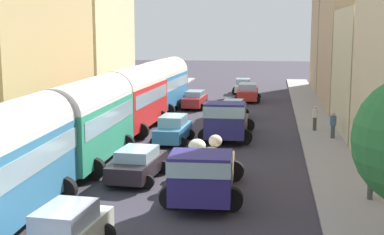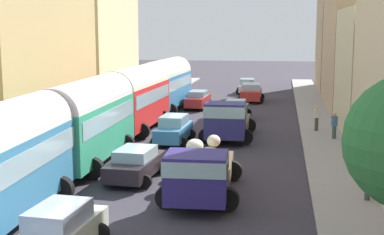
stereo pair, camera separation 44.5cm
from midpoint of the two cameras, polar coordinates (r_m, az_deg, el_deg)
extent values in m
plane|color=#37333D|center=(37.66, 2.32, -0.91)|extent=(154.00, 154.00, 0.00)
cube|color=#A39C8D|center=(39.18, -8.26, -0.50)|extent=(2.50, 70.00, 0.14)
cube|color=#9D9795|center=(37.47, 13.39, -1.10)|extent=(2.50, 70.00, 0.14)
cube|color=tan|center=(34.92, -17.74, 8.10)|extent=(5.58, 13.49, 12.40)
cube|color=beige|center=(46.96, -10.52, 7.71)|extent=(5.74, 11.26, 11.00)
cube|color=tan|center=(48.55, 17.80, 8.28)|extent=(5.98, 13.02, 12.36)
cube|color=tan|center=(60.85, 15.69, 8.66)|extent=(5.09, 10.37, 12.71)
cylinder|color=black|center=(22.74, -18.22, -6.90)|extent=(1.00, 0.35, 1.00)
cylinder|color=black|center=(21.89, -12.90, -7.29)|extent=(1.00, 0.35, 1.00)
cube|color=#329C75|center=(27.31, -10.30, -1.13)|extent=(2.45, 8.76, 2.58)
cylinder|color=silver|center=(27.11, -10.37, 1.55)|extent=(2.40, 8.59, 2.29)
cube|color=#99B7C6|center=(27.22, -10.33, 0.04)|extent=(2.49, 8.07, 0.83)
cylinder|color=black|center=(30.43, -10.57, -2.55)|extent=(1.00, 0.35, 1.00)
cylinder|color=black|center=(29.78, -6.52, -2.71)|extent=(1.00, 0.35, 1.00)
cylinder|color=black|center=(25.51, -14.55, -4.98)|extent=(1.00, 0.35, 1.00)
cylinder|color=black|center=(24.73, -9.79, -5.27)|extent=(1.00, 0.35, 1.00)
cube|color=red|center=(35.81, -5.48, 1.41)|extent=(2.70, 8.40, 2.55)
cylinder|color=silver|center=(35.66, -5.51, 3.44)|extent=(2.65, 8.23, 2.34)
cube|color=#99B7C6|center=(35.74, -5.50, 2.30)|extent=(2.72, 7.74, 0.82)
cylinder|color=black|center=(38.77, -5.95, 0.09)|extent=(1.00, 0.35, 1.00)
cylinder|color=black|center=(38.15, -2.70, -0.02)|extent=(1.00, 0.35, 1.00)
cylinder|color=black|center=(33.96, -8.55, -1.27)|extent=(1.00, 0.35, 1.00)
cylinder|color=black|center=(33.26, -4.87, -1.42)|extent=(1.00, 0.35, 1.00)
cube|color=teal|center=(44.51, -2.53, 2.93)|extent=(2.83, 9.20, 2.48)
cylinder|color=silver|center=(44.39, -2.54, 4.52)|extent=(2.77, 9.01, 2.40)
cube|color=#99B7C6|center=(44.45, -2.53, 3.63)|extent=(2.85, 8.47, 0.79)
cylinder|color=black|center=(47.66, -3.04, 1.84)|extent=(1.00, 0.35, 1.00)
cylinder|color=black|center=(47.12, -0.30, 1.77)|extent=(1.00, 0.35, 1.00)
cylinder|color=black|center=(42.28, -4.99, 0.87)|extent=(1.00, 0.35, 1.00)
cylinder|color=black|center=(41.67, -1.92, 0.78)|extent=(1.00, 0.35, 1.00)
cube|color=navy|center=(19.90, 1.10, -6.25)|extent=(2.30, 2.00, 1.76)
cube|color=#99B7C6|center=(19.77, 1.10, -4.87)|extent=(2.35, 2.07, 0.56)
cube|color=brown|center=(23.37, 1.91, -5.43)|extent=(2.45, 5.10, 0.55)
ellipsoid|color=beige|center=(23.86, 0.78, -3.76)|extent=(0.89, 1.04, 0.54)
ellipsoid|color=beige|center=(24.27, 2.29, -3.63)|extent=(1.11, 1.18, 0.47)
ellipsoid|color=silver|center=(23.21, 2.80, -4.26)|extent=(1.15, 1.19, 0.45)
ellipsoid|color=silver|center=(23.34, 0.84, -2.97)|extent=(0.75, 0.96, 0.59)
ellipsoid|color=beige|center=(24.61, 2.79, -2.45)|extent=(0.66, 0.82, 0.55)
ellipsoid|color=silver|center=(21.93, 2.80, -4.14)|extent=(0.84, 0.69, 0.47)
cylinder|color=black|center=(20.33, 4.30, -8.52)|extent=(0.90, 0.32, 0.90)
cylinder|color=black|center=(20.52, -1.95, -8.32)|extent=(0.90, 0.32, 0.90)
cylinder|color=black|center=(24.29, 4.70, -5.55)|extent=(0.90, 0.32, 0.90)
cylinder|color=black|center=(24.46, -0.51, -5.42)|extent=(0.90, 0.32, 0.90)
cube|color=navy|center=(31.35, 3.90, -0.29)|extent=(2.28, 1.81, 2.01)
cube|color=#99B7C6|center=(31.26, 3.91, 0.72)|extent=(2.32, 1.88, 0.64)
cube|color=brown|center=(34.69, 4.39, -0.59)|extent=(2.29, 4.77, 0.55)
ellipsoid|color=beige|center=(33.76, 4.41, 0.06)|extent=(0.82, 0.97, 0.52)
ellipsoid|color=beige|center=(33.90, 3.84, 0.10)|extent=(1.19, 1.21, 0.52)
ellipsoid|color=beige|center=(35.99, 3.95, 0.59)|extent=(0.67, 0.82, 0.46)
ellipsoid|color=beige|center=(35.48, 4.19, 0.97)|extent=(0.94, 0.90, 0.45)
ellipsoid|color=beige|center=(34.23, 5.05, 0.92)|extent=(1.06, 0.98, 0.58)
ellipsoid|color=beige|center=(35.18, 5.26, 0.97)|extent=(0.87, 0.70, 0.49)
cylinder|color=black|center=(31.69, 5.96, -2.06)|extent=(0.90, 0.31, 0.90)
cylinder|color=black|center=(31.89, 1.89, -1.95)|extent=(0.90, 0.31, 0.90)
cylinder|color=black|center=(35.56, 6.32, -0.83)|extent=(0.90, 0.31, 0.90)
cylinder|color=black|center=(35.74, 2.69, -0.73)|extent=(0.90, 0.31, 0.90)
cube|color=#4C9353|center=(40.65, 4.80, 0.68)|extent=(1.82, 4.35, 0.66)
cube|color=#8FB7CD|center=(40.57, 4.81, 1.47)|extent=(1.51, 2.29, 0.46)
cylinder|color=black|center=(39.30, 5.67, -0.07)|extent=(0.60, 0.21, 0.60)
cylinder|color=black|center=(39.52, 3.40, 0.01)|extent=(0.60, 0.21, 0.60)
cylinder|color=black|center=(41.89, 6.12, 0.50)|extent=(0.60, 0.21, 0.60)
cylinder|color=black|center=(42.10, 3.98, 0.57)|extent=(0.60, 0.21, 0.60)
cube|color=#B72F29|center=(50.52, 6.43, 2.44)|extent=(1.80, 4.31, 0.84)
cube|color=#99B3CE|center=(50.45, 6.44, 3.22)|extent=(1.58, 2.24, 0.55)
cylinder|color=black|center=(49.22, 7.38, 1.78)|extent=(0.60, 0.21, 0.60)
cylinder|color=black|center=(49.30, 5.31, 1.83)|extent=(0.60, 0.21, 0.60)
cylinder|color=black|center=(51.86, 7.47, 2.16)|extent=(0.60, 0.21, 0.60)
cylinder|color=black|center=(51.94, 5.51, 2.21)|extent=(0.60, 0.21, 0.60)
cube|color=silver|center=(56.71, 5.97, 3.10)|extent=(1.71, 3.84, 0.68)
cube|color=#95B5C5|center=(56.65, 5.98, 3.74)|extent=(1.47, 2.01, 0.59)
cylinder|color=black|center=(55.56, 6.76, 2.64)|extent=(0.60, 0.21, 0.60)
cylinder|color=black|center=(55.61, 5.10, 2.68)|extent=(0.60, 0.21, 0.60)
cylinder|color=black|center=(57.90, 6.80, 2.91)|extent=(0.60, 0.21, 0.60)
cylinder|color=black|center=(57.94, 5.21, 2.94)|extent=(0.60, 0.21, 0.60)
cube|color=#A4B0D0|center=(16.69, -12.98, -9.91)|extent=(1.48, 2.15, 0.58)
cylinder|color=black|center=(18.36, -13.31, -11.22)|extent=(0.60, 0.21, 0.60)
cylinder|color=black|center=(17.76, -8.84, -11.79)|extent=(0.60, 0.21, 0.60)
cube|color=black|center=(24.45, -5.38, -5.06)|extent=(1.94, 4.06, 0.69)
cube|color=#9CB7C5|center=(24.31, -5.40, -3.74)|extent=(1.61, 2.16, 0.47)
cylinder|color=black|center=(25.92, -6.25, -4.97)|extent=(0.60, 0.21, 0.60)
cylinder|color=black|center=(25.42, -2.69, -5.21)|extent=(0.60, 0.21, 0.60)
cylinder|color=black|center=(23.70, -8.24, -6.37)|extent=(0.60, 0.21, 0.60)
cylinder|color=black|center=(23.15, -4.38, -6.68)|extent=(0.60, 0.21, 0.60)
cube|color=#3F84C0|center=(32.05, -1.51, -1.51)|extent=(1.68, 4.03, 0.77)
cube|color=#8DB8C7|center=(31.93, -1.52, -0.31)|extent=(1.43, 2.12, 0.59)
cylinder|color=black|center=(33.47, -2.32, -1.67)|extent=(0.60, 0.21, 0.60)
cylinder|color=black|center=(33.15, 0.26, -1.77)|extent=(0.60, 0.21, 0.60)
cylinder|color=black|center=(31.13, -3.40, -2.52)|extent=(0.60, 0.21, 0.60)
cylinder|color=black|center=(30.78, -0.63, -2.64)|extent=(0.60, 0.21, 0.60)
cube|color=#B72D2B|center=(45.89, 0.89, 1.75)|extent=(1.71, 4.14, 0.76)
cube|color=#8EB5CB|center=(45.81, 0.89, 2.51)|extent=(1.43, 2.18, 0.46)
cylinder|color=black|center=(47.31, 0.28, 1.56)|extent=(0.60, 0.21, 0.60)
cylinder|color=black|center=(47.03, 2.09, 1.50)|extent=(0.60, 0.21, 0.60)
cylinder|color=black|center=(44.86, -0.38, 1.13)|extent=(0.60, 0.21, 0.60)
cylinder|color=black|center=(44.57, 1.53, 1.08)|extent=(0.60, 0.21, 0.60)
cylinder|color=#444039|center=(36.17, 13.14, -1.46)|extent=(0.20, 0.20, 0.14)
cylinder|color=#444039|center=(36.08, 13.17, -0.68)|extent=(0.25, 0.25, 0.85)
cylinder|color=silver|center=(35.97, 13.21, 0.41)|extent=(0.39, 0.39, 0.54)
sphere|color=#D8A788|center=(35.92, 13.23, 1.00)|extent=(0.21, 0.21, 0.21)
cylinder|color=#424D4E|center=(33.89, 14.90, -2.24)|extent=(0.21, 0.21, 0.14)
cylinder|color=#424D4E|center=(33.80, 14.93, -1.48)|extent=(0.35, 0.35, 0.78)
cylinder|color=#40658D|center=(33.69, 14.98, -0.35)|extent=(0.54, 0.54, 0.57)
sphere|color=tan|center=(33.62, 15.00, 0.31)|extent=(0.22, 0.22, 0.22)
cylinder|color=#424642|center=(22.38, 18.28, -8.31)|extent=(0.18, 0.18, 0.14)
cylinder|color=#424642|center=(22.24, 18.35, -7.09)|extent=(0.30, 0.30, 0.86)
cylinder|color=#3C4F7B|center=(22.06, 18.44, -5.36)|extent=(0.46, 0.46, 0.53)
sphere|color=tan|center=(21.97, 18.49, -4.41)|extent=(0.22, 0.22, 0.22)
camera|label=1|loc=(0.22, -89.57, 0.07)|focal=51.26mm
camera|label=2|loc=(0.22, 90.43, -0.07)|focal=51.26mm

